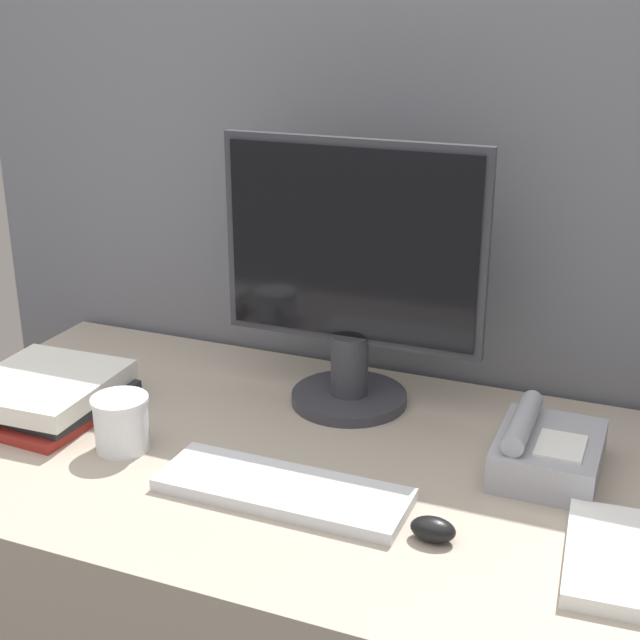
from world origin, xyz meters
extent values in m
cube|color=slate|center=(0.00, 0.81, 0.73)|extent=(1.92, 0.04, 1.47)
cube|color=tan|center=(0.00, 0.39, 0.37)|extent=(1.52, 0.78, 0.73)
cylinder|color=#333338|center=(-0.03, 0.60, 0.74)|extent=(0.22, 0.22, 0.02)
cylinder|color=#333338|center=(-0.03, 0.60, 0.81)|extent=(0.07, 0.07, 0.12)
cube|color=#333338|center=(-0.03, 0.61, 1.04)|extent=(0.49, 0.02, 0.37)
cube|color=black|center=(-0.03, 0.60, 1.04)|extent=(0.46, 0.01, 0.34)
cube|color=silver|center=(-0.01, 0.26, 0.74)|extent=(0.39, 0.13, 0.02)
ellipsoid|color=black|center=(0.24, 0.23, 0.75)|extent=(0.07, 0.04, 0.03)
cylinder|color=white|center=(-0.32, 0.29, 0.77)|extent=(0.09, 0.09, 0.09)
cylinder|color=white|center=(-0.32, 0.29, 0.82)|extent=(0.10, 0.10, 0.01)
cube|color=maroon|center=(-0.53, 0.36, 0.74)|extent=(0.24, 0.28, 0.02)
cube|color=#262628|center=(-0.53, 0.37, 0.76)|extent=(0.25, 0.25, 0.02)
cube|color=silver|center=(-0.53, 0.36, 0.78)|extent=(0.25, 0.26, 0.03)
cube|color=#99999E|center=(0.36, 0.48, 0.76)|extent=(0.16, 0.21, 0.06)
cube|color=white|center=(0.38, 0.46, 0.80)|extent=(0.07, 0.09, 0.00)
cylinder|color=#99999E|center=(0.32, 0.48, 0.81)|extent=(0.04, 0.18, 0.04)
camera|label=1|loc=(0.50, -0.82, 1.46)|focal=50.00mm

